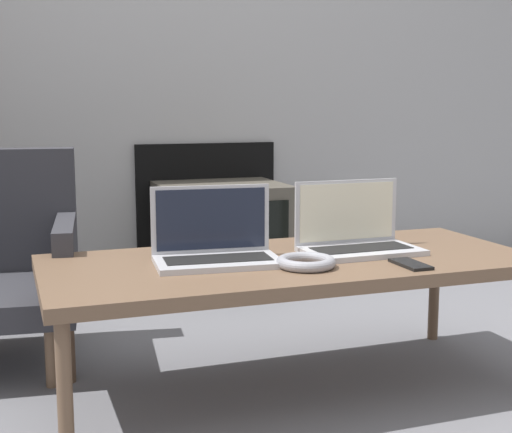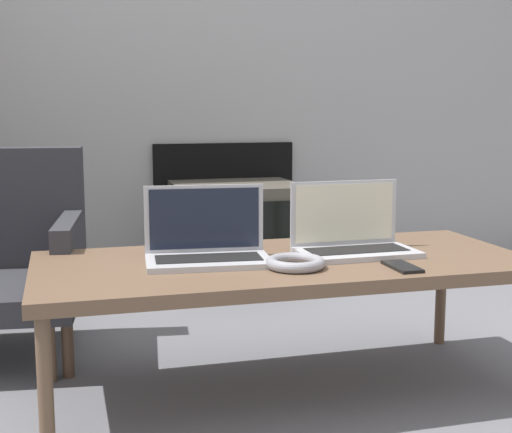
{
  "view_description": "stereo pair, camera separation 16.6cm",
  "coord_description": "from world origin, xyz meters",
  "px_view_note": "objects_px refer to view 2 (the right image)",
  "views": [
    {
      "loc": [
        -0.76,
        -1.47,
        0.82
      ],
      "look_at": [
        0.0,
        0.67,
        0.47
      ],
      "focal_mm": 50.0,
      "sensor_mm": 36.0,
      "label": 1
    },
    {
      "loc": [
        -0.6,
        -1.52,
        0.82
      ],
      "look_at": [
        0.0,
        0.67,
        0.47
      ],
      "focal_mm": 50.0,
      "sensor_mm": 36.0,
      "label": 2
    }
  ],
  "objects_px": {
    "laptop_right": "(352,237)",
    "phone": "(402,267)",
    "headphones": "(295,263)",
    "tv": "(237,235)",
    "laptop_left": "(207,245)"
  },
  "relations": [
    {
      "from": "laptop_right",
      "to": "phone",
      "type": "bearing_deg",
      "value": -78.15
    },
    {
      "from": "headphones",
      "to": "tv",
      "type": "distance_m",
      "value": 1.35
    },
    {
      "from": "headphones",
      "to": "phone",
      "type": "relative_size",
      "value": 1.17
    },
    {
      "from": "laptop_left",
      "to": "headphones",
      "type": "bearing_deg",
      "value": -29.91
    },
    {
      "from": "headphones",
      "to": "phone",
      "type": "xyz_separation_m",
      "value": [
        0.28,
        -0.08,
        -0.01
      ]
    },
    {
      "from": "laptop_right",
      "to": "headphones",
      "type": "height_order",
      "value": "laptop_right"
    },
    {
      "from": "laptop_left",
      "to": "laptop_right",
      "type": "distance_m",
      "value": 0.44
    },
    {
      "from": "laptop_right",
      "to": "phone",
      "type": "relative_size",
      "value": 2.51
    },
    {
      "from": "laptop_left",
      "to": "laptop_right",
      "type": "height_order",
      "value": "same"
    },
    {
      "from": "laptop_left",
      "to": "headphones",
      "type": "distance_m",
      "value": 0.26
    },
    {
      "from": "headphones",
      "to": "phone",
      "type": "height_order",
      "value": "headphones"
    },
    {
      "from": "headphones",
      "to": "tv",
      "type": "relative_size",
      "value": 0.29
    },
    {
      "from": "tv",
      "to": "laptop_right",
      "type": "bearing_deg",
      "value": -87.17
    },
    {
      "from": "headphones",
      "to": "tv",
      "type": "bearing_deg",
      "value": 82.9
    },
    {
      "from": "laptop_left",
      "to": "laptop_right",
      "type": "bearing_deg",
      "value": 5.27
    }
  ]
}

